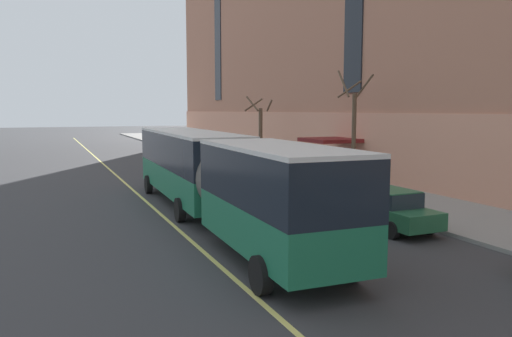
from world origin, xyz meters
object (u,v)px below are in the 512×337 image
parked_car_green_3 (272,175)px  parked_car_navy_6 (228,163)px  parked_car_green_5 (189,152)px  street_tree_far_uptown (353,131)px  street_tree_far_downtown (260,130)px  city_bus (213,172)px  parked_car_green_2 (386,208)px

parked_car_green_3 → parked_car_navy_6: size_ratio=0.88×
parked_car_green_5 → street_tree_far_uptown: size_ratio=0.64×
street_tree_far_downtown → street_tree_far_uptown: bearing=-89.9°
parked_car_navy_6 → street_tree_far_downtown: street_tree_far_downtown is taller
city_bus → street_tree_far_downtown: bearing=61.0°
parked_car_navy_6 → street_tree_far_uptown: size_ratio=0.72×
parked_car_green_3 → parked_car_navy_6: same height
city_bus → street_tree_far_uptown: bearing=25.4°
city_bus → parked_car_green_3: (6.04, 7.26, -1.29)m
parked_car_green_5 → street_tree_far_downtown: size_ratio=0.77×
parked_car_green_5 → parked_car_navy_6: 10.24m
parked_car_green_3 → parked_car_navy_6: 7.29m
city_bus → parked_car_green_2: size_ratio=4.15×
parked_car_green_5 → parked_car_navy_6: size_ratio=0.88×
parked_car_navy_6 → city_bus: bearing=-112.1°
street_tree_far_downtown → parked_car_green_3: bearing=-110.1°
parked_car_green_3 → street_tree_far_uptown: bearing=-32.7°
parked_car_green_5 → parked_car_green_3: bearing=-89.5°
parked_car_green_5 → street_tree_far_downtown: bearing=-59.4°
street_tree_far_uptown → city_bus: bearing=-154.6°
parked_car_green_3 → street_tree_far_downtown: street_tree_far_downtown is taller
parked_car_green_2 → parked_car_navy_6: same height
street_tree_far_uptown → parked_car_green_5: bearing=101.5°
parked_car_green_2 → parked_car_navy_6: bearing=89.6°
street_tree_far_downtown → city_bus: bearing=-119.0°
parked_car_navy_6 → street_tree_far_uptown: 10.94m
parked_car_green_3 → street_tree_far_uptown: (3.94, -2.53, 2.59)m
parked_car_green_3 → street_tree_far_downtown: bearing=69.9°
parked_car_green_2 → street_tree_far_uptown: bearing=63.7°
parked_car_green_2 → parked_car_green_3: same height
parked_car_green_5 → street_tree_far_uptown: (4.08, -20.06, 2.59)m
street_tree_far_uptown → parked_car_green_2: bearing=-116.3°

